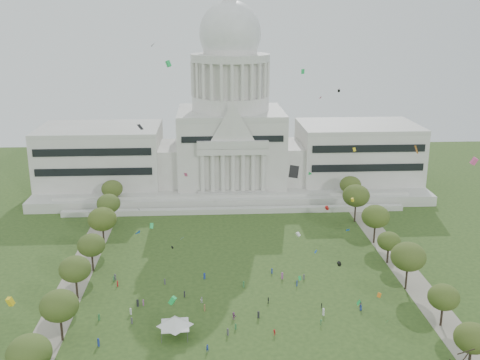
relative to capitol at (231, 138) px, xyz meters
The scene contains 31 objects.
ground 115.76m from the capitol, 90.00° to the right, with size 400.00×400.00×0.00m, color #2D461C.
capitol is the anchor object (origin of this frame).
path_left 98.93m from the capitol, 119.87° to the right, with size 8.00×160.00×0.04m, color gray.
path_right 98.93m from the capitol, 60.13° to the right, with size 8.00×160.00×0.04m, color gray.
row_tree_l_0 143.26m from the capitol, 108.50° to the right, with size 8.85×8.85×12.59m.
row_tree_r_0 141.31m from the capitol, 71.35° to the right, with size 7.67×7.67×10.91m.
row_tree_l_1 125.32m from the capitol, 110.71° to the right, with size 8.86×8.86×12.59m.
row_tree_r_1 125.12m from the capitol, 68.16° to the right, with size 7.58×7.58×10.78m.
row_tree_l_2 107.19m from the capitol, 115.07° to the right, with size 8.42×8.42×11.97m.
row_tree_r_2 106.56m from the capitol, 65.33° to the right, with size 9.55×9.55×13.58m.
row_tree_l_3 92.14m from the capitol, 118.96° to the right, with size 8.12×8.12×11.55m.
row_tree_r_3 91.98m from the capitol, 60.70° to the right, with size 7.01×7.01×9.98m.
row_tree_l_4 76.50m from the capitol, 125.78° to the right, with size 9.29×9.29×13.21m.
row_tree_r_4 78.81m from the capitol, 54.84° to the right, with size 9.19×9.19×13.06m.
row_tree_l_5 63.64m from the capitol, 136.72° to the right, with size 8.33×8.33×11.85m.
row_tree_r_5 62.67m from the capitol, 44.94° to the right, with size 9.82×9.82×13.96m.
row_tree_l_6 54.69m from the capitol, 152.45° to the right, with size 8.19×8.19×11.64m.
row_tree_r_6 54.32m from the capitol, 28.99° to the right, with size 8.42×8.42×11.97m.
big_bare_tree 147.23m from the capitol, 74.98° to the right, with size 6.00×5.00×12.80m.
event_tent 119.00m from the capitol, 98.81° to the right, with size 9.56×9.56×5.02m.
person_0 112.89m from the capitol, 74.97° to the right, with size 0.77×0.50×1.57m, color navy.
person_2 111.47m from the capitol, 74.52° to the right, with size 0.80×0.49×1.64m, color #4C4C51.
person_3 119.33m from the capitol, 87.42° to the right, with size 0.99×0.51×1.54m, color #B21E1E.
person_4 104.31m from the capitol, 86.92° to the right, with size 1.01×0.55×1.72m, color #26262B.
person_5 111.52m from the capitol, 92.05° to the right, with size 1.74×0.69×1.88m, color #994C8C.
person_7 125.35m from the capitol, 94.88° to the right, with size 0.66×0.49×1.82m, color navy.
person_8 103.72m from the capitol, 96.78° to the right, with size 0.85×0.53×1.76m, color silver.
person_9 116.77m from the capitol, 81.38° to the right, with size 0.99×0.51×1.53m, color #33723F.
person_10 108.93m from the capitol, 79.73° to the right, with size 0.79×0.43×1.34m, color #26262B.
distant_crowd 102.83m from the capitol, 97.51° to the right, with size 56.39×35.57×1.95m.
kite_swarm 105.55m from the capitol, 89.92° to the right, with size 94.76×107.58×63.92m.
Camera 1 is at (-9.50, -119.60, 72.56)m, focal length 42.00 mm.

